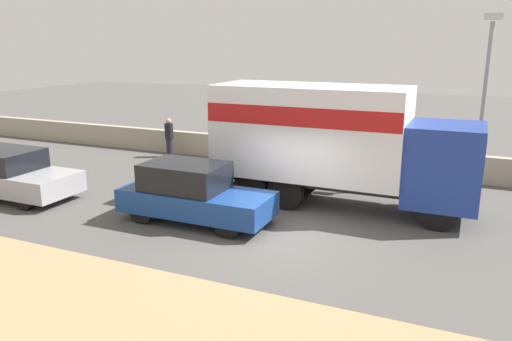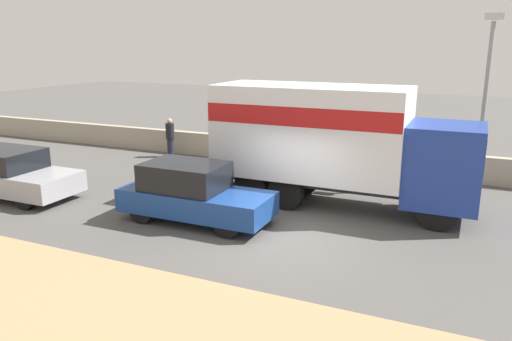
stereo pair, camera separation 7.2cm
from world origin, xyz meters
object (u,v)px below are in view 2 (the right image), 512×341
Objects in this scene: car_sedan_second at (11,173)px; pedestrian at (170,137)px; car_hatchback at (193,193)px; street_lamp at (486,89)px; box_truck at (332,137)px.

car_sedan_second is 7.16m from pedestrian.
car_hatchback is at bearing 3.40° from car_sedan_second.
box_truck is at bearing -138.80° from street_lamp.
car_hatchback is at bearing -136.63° from box_truck.
pedestrian is at bearing 77.73° from car_sedan_second.
car_sedan_second is 2.60× the size of pedestrian.
box_truck reaches higher than car_hatchback.
car_hatchback is 6.65m from car_sedan_second.
street_lamp is at bearing 26.58° from car_sedan_second.
car_hatchback is (-7.22, -6.54, -2.61)m from street_lamp.
pedestrian is at bearing 127.75° from car_hatchback.
street_lamp is at bearing -0.29° from pedestrian.
street_lamp is at bearing 41.20° from box_truck.
pedestrian is (-12.34, 0.06, -2.54)m from street_lamp.
pedestrian is at bearing 156.02° from box_truck.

